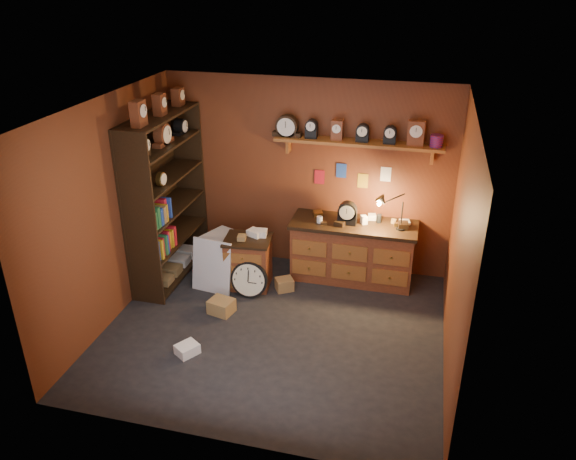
{
  "coord_description": "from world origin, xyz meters",
  "views": [
    {
      "loc": [
        1.53,
        -5.41,
        4.03
      ],
      "look_at": [
        0.09,
        0.35,
        1.2
      ],
      "focal_mm": 35.0,
      "sensor_mm": 36.0,
      "label": 1
    }
  ],
  "objects_px": {
    "workbench": "(353,248)",
    "low_cabinet": "(248,260)",
    "big_round_clock": "(249,280)",
    "shelving_unit": "(164,192)"
  },
  "relations": [
    {
      "from": "shelving_unit",
      "to": "low_cabinet",
      "type": "distance_m",
      "value": 1.46
    },
    {
      "from": "low_cabinet",
      "to": "big_round_clock",
      "type": "distance_m",
      "value": 0.32
    },
    {
      "from": "shelving_unit",
      "to": "workbench",
      "type": "bearing_deg",
      "value": 11.1
    },
    {
      "from": "low_cabinet",
      "to": "big_round_clock",
      "type": "xyz_separation_m",
      "value": [
        0.1,
        -0.27,
        -0.14
      ]
    },
    {
      "from": "shelving_unit",
      "to": "big_round_clock",
      "type": "bearing_deg",
      "value": -13.36
    },
    {
      "from": "workbench",
      "to": "low_cabinet",
      "type": "relative_size",
      "value": 2.15
    },
    {
      "from": "shelving_unit",
      "to": "low_cabinet",
      "type": "height_order",
      "value": "shelving_unit"
    },
    {
      "from": "low_cabinet",
      "to": "big_round_clock",
      "type": "height_order",
      "value": "low_cabinet"
    },
    {
      "from": "shelving_unit",
      "to": "workbench",
      "type": "distance_m",
      "value": 2.68
    },
    {
      "from": "big_round_clock",
      "to": "shelving_unit",
      "type": "bearing_deg",
      "value": 166.64
    }
  ]
}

